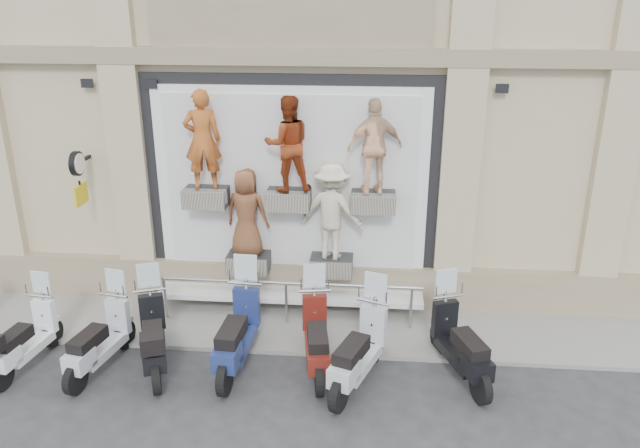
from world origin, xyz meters
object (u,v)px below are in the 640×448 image
at_px(scooter_c, 98,328).
at_px(scooter_g, 359,338).
at_px(scooter_f, 317,326).
at_px(scooter_e, 236,320).
at_px(scooter_b, 23,328).
at_px(guard_rail, 286,304).
at_px(scooter_d, 152,325).
at_px(clock_sign_bracket, 78,171).
at_px(scooter_h, 462,332).

distance_m(scooter_c, scooter_g, 4.26).
relative_size(scooter_f, scooter_g, 0.97).
distance_m(scooter_e, scooter_f, 1.32).
relative_size(scooter_e, scooter_f, 1.07).
relative_size(scooter_b, scooter_e, 0.85).
relative_size(guard_rail, scooter_b, 2.78).
xyz_separation_m(scooter_b, scooter_f, (4.81, 0.36, 0.07)).
height_order(guard_rail, scooter_d, scooter_d).
relative_size(guard_rail, scooter_d, 2.54).
bearing_deg(scooter_g, scooter_f, 172.53).
distance_m(scooter_c, scooter_e, 2.26).
bearing_deg(clock_sign_bracket, guard_rail, -6.84).
bearing_deg(scooter_f, scooter_d, 175.71).
relative_size(scooter_c, scooter_h, 0.95).
bearing_deg(scooter_e, scooter_d, -170.37).
bearing_deg(scooter_g, clock_sign_bracket, 178.30).
bearing_deg(scooter_h, scooter_g, 173.09).
bearing_deg(scooter_c, scooter_b, -167.68).
height_order(clock_sign_bracket, scooter_g, clock_sign_bracket).
relative_size(scooter_g, scooter_h, 1.03).
distance_m(scooter_b, scooter_e, 3.51).
distance_m(scooter_f, scooter_g, 0.80).
height_order(guard_rail, scooter_h, scooter_h).
distance_m(clock_sign_bracket, scooter_e, 4.23).
bearing_deg(clock_sign_bracket, scooter_e, -29.44).
xyz_separation_m(guard_rail, scooter_c, (-2.87, -1.66, 0.31)).
relative_size(scooter_c, scooter_g, 0.93).
xyz_separation_m(scooter_e, scooter_g, (2.02, -0.33, -0.03)).
bearing_deg(clock_sign_bracket, scooter_b, -95.85).
xyz_separation_m(scooter_e, scooter_h, (3.64, 0.04, -0.06)).
height_order(scooter_b, scooter_f, scooter_f).
bearing_deg(scooter_e, scooter_c, -169.58).
bearing_deg(scooter_f, scooter_h, -8.76).
relative_size(clock_sign_bracket, scooter_c, 0.54).
xyz_separation_m(scooter_b, scooter_c, (1.26, 0.03, 0.03)).
bearing_deg(scooter_g, scooter_b, -159.47).
bearing_deg(scooter_e, clock_sign_bracket, 153.82).
distance_m(scooter_d, scooter_f, 2.69).
height_order(guard_rail, scooter_f, scooter_f).
xyz_separation_m(scooter_c, scooter_d, (0.87, 0.13, 0.04)).
xyz_separation_m(scooter_g, scooter_h, (1.63, 0.37, -0.02)).
xyz_separation_m(scooter_c, scooter_e, (2.24, 0.28, 0.10)).
bearing_deg(scooter_d, scooter_g, -23.02).
height_order(scooter_c, scooter_h, scooter_h).
distance_m(guard_rail, scooter_f, 1.54).
bearing_deg(scooter_b, clock_sign_bracket, 91.52).
xyz_separation_m(scooter_d, scooter_f, (2.68, 0.20, -0.00)).
bearing_deg(guard_rail, clock_sign_bracket, 173.16).
xyz_separation_m(guard_rail, scooter_d, (-1.99, -1.53, 0.35)).
bearing_deg(scooter_c, scooter_h, 13.88).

